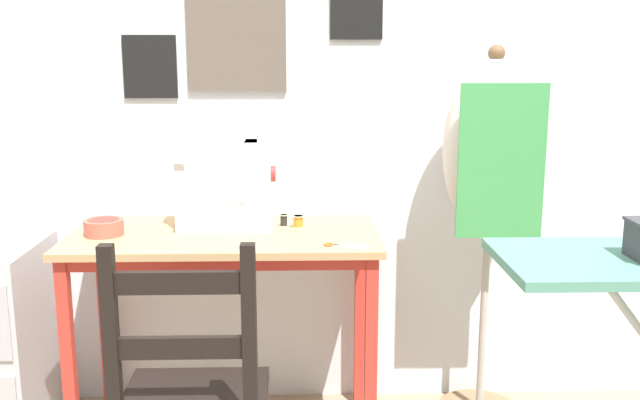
% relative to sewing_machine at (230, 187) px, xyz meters
% --- Properties ---
extents(wall_back, '(10.00, 0.07, 2.55)m').
position_rel_sewing_machine_xyz_m(wall_back, '(-0.02, 0.26, 0.36)').
color(wall_back, silver).
rests_on(wall_back, ground_plane).
extents(sewing_table, '(1.07, 0.53, 0.77)m').
position_rel_sewing_machine_xyz_m(sewing_table, '(-0.02, -0.08, -0.25)').
color(sewing_table, tan).
rests_on(sewing_table, ground_plane).
extents(sewing_machine, '(0.35, 0.15, 0.34)m').
position_rel_sewing_machine_xyz_m(sewing_machine, '(0.00, 0.00, 0.00)').
color(sewing_machine, white).
rests_on(sewing_machine, sewing_table).
extents(fabric_bowl, '(0.13, 0.13, 0.05)m').
position_rel_sewing_machine_xyz_m(fabric_bowl, '(-0.43, -0.08, -0.12)').
color(fabric_bowl, '#B25647').
rests_on(fabric_bowl, sewing_table).
extents(scissors, '(0.15, 0.08, 0.01)m').
position_rel_sewing_machine_xyz_m(scissors, '(0.37, -0.25, -0.15)').
color(scissors, silver).
rests_on(scissors, sewing_table).
extents(thread_spool_near_machine, '(0.03, 0.03, 0.04)m').
position_rel_sewing_machine_xyz_m(thread_spool_near_machine, '(0.19, 0.02, -0.13)').
color(thread_spool_near_machine, black).
rests_on(thread_spool_near_machine, sewing_table).
extents(thread_spool_mid_table, '(0.04, 0.04, 0.04)m').
position_rel_sewing_machine_xyz_m(thread_spool_mid_table, '(0.24, 0.00, -0.13)').
color(thread_spool_mid_table, orange).
rests_on(thread_spool_mid_table, sewing_table).
extents(dress_form, '(0.35, 0.32, 1.41)m').
position_rel_sewing_machine_xyz_m(dress_form, '(0.94, 0.04, 0.08)').
color(dress_form, '#846647').
rests_on(dress_form, ground_plane).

